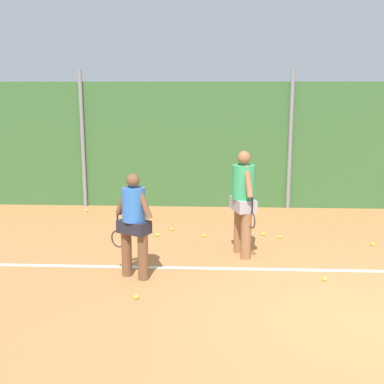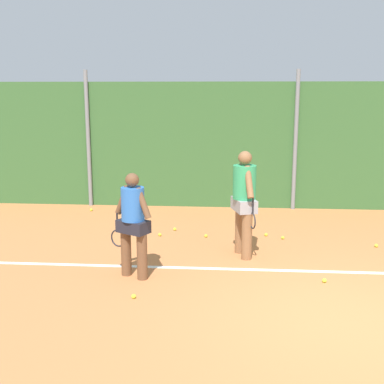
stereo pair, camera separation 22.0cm
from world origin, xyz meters
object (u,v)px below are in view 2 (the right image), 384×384
object	(u,v)px
tennis_ball_0	(283,238)
tennis_ball_10	(134,296)
tennis_ball_8	(324,281)
tennis_ball_9	(175,229)
player_foreground_near	(133,220)
player_midcourt	(244,198)
tennis_ball_3	(206,236)
tennis_ball_6	(91,210)
tennis_ball_4	(376,246)
tennis_ball_1	(160,235)
tennis_ball_2	(266,235)

from	to	relation	value
tennis_ball_0	tennis_ball_10	distance (m)	3.88
tennis_ball_8	tennis_ball_9	bearing A→B (deg)	134.52
player_foreground_near	player_midcourt	world-z (taller)	player_midcourt
tennis_ball_0	tennis_ball_10	size ratio (longest dim) A/B	1.00
tennis_ball_0	tennis_ball_3	bearing A→B (deg)	179.70
tennis_ball_8	tennis_ball_6	bearing A→B (deg)	139.16
player_midcourt	tennis_ball_10	world-z (taller)	player_midcourt
tennis_ball_9	player_midcourt	bearing A→B (deg)	-46.82
tennis_ball_3	tennis_ball_10	distance (m)	3.17
tennis_ball_4	tennis_ball_8	xyz separation A→B (m)	(-1.31, -1.84, 0.00)
tennis_ball_1	tennis_ball_2	distance (m)	2.16
tennis_ball_1	tennis_ball_8	xyz separation A→B (m)	(2.88, -2.24, 0.00)
tennis_ball_6	player_midcourt	bearing A→B (deg)	-39.75
player_midcourt	tennis_ball_2	distance (m)	1.68
player_midcourt	tennis_ball_2	xyz separation A→B (m)	(0.50, 1.23, -1.03)
player_midcourt	tennis_ball_0	world-z (taller)	player_midcourt
tennis_ball_2	tennis_ball_6	distance (m)	4.51
tennis_ball_2	player_midcourt	bearing A→B (deg)	-112.07
tennis_ball_1	tennis_ball_3	bearing A→B (deg)	-0.68
player_foreground_near	tennis_ball_6	xyz separation A→B (m)	(-1.88, 4.18, -0.90)
tennis_ball_1	tennis_ball_8	size ratio (longest dim) A/B	1.00
tennis_ball_9	tennis_ball_10	bearing A→B (deg)	-93.36
player_midcourt	tennis_ball_6	size ratio (longest dim) A/B	28.64
tennis_ball_0	tennis_ball_6	distance (m)	4.88
tennis_ball_2	tennis_ball_9	bearing A→B (deg)	172.22
tennis_ball_2	tennis_ball_8	size ratio (longest dim) A/B	1.00
tennis_ball_9	tennis_ball_4	bearing A→B (deg)	-11.85
tennis_ball_1	tennis_ball_4	size ratio (longest dim) A/B	1.00
player_midcourt	tennis_ball_9	xyz separation A→B (m)	(-1.40, 1.49, -1.03)
player_midcourt	tennis_ball_0	size ratio (longest dim) A/B	28.64
player_foreground_near	tennis_ball_9	xyz separation A→B (m)	(0.35, 2.65, -0.90)
tennis_ball_4	tennis_ball_6	size ratio (longest dim) A/B	1.00
tennis_ball_2	tennis_ball_6	xyz separation A→B (m)	(-4.14, 1.79, 0.00)
tennis_ball_9	tennis_ball_1	bearing A→B (deg)	-121.47
tennis_ball_10	tennis_ball_4	bearing A→B (deg)	32.65
tennis_ball_2	tennis_ball_3	size ratio (longest dim) A/B	1.00
tennis_ball_0	tennis_ball_9	size ratio (longest dim) A/B	1.00
tennis_ball_1	tennis_ball_10	world-z (taller)	same
tennis_ball_0	tennis_ball_9	xyz separation A→B (m)	(-2.22, 0.44, 0.00)
player_foreground_near	tennis_ball_0	distance (m)	3.51
tennis_ball_6	tennis_ball_0	bearing A→B (deg)	-23.92
tennis_ball_0	tennis_ball_2	world-z (taller)	same
tennis_ball_0	tennis_ball_9	world-z (taller)	same
player_midcourt	tennis_ball_6	distance (m)	4.84
player_foreground_near	tennis_ball_4	size ratio (longest dim) A/B	25.39
tennis_ball_8	tennis_ball_10	xyz separation A→B (m)	(-2.83, -0.81, 0.00)
tennis_ball_4	tennis_ball_6	distance (m)	6.60
tennis_ball_1	tennis_ball_9	bearing A→B (deg)	58.53
tennis_ball_3	tennis_ball_2	bearing A→B (deg)	8.16
tennis_ball_1	tennis_ball_9	size ratio (longest dim) A/B	1.00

